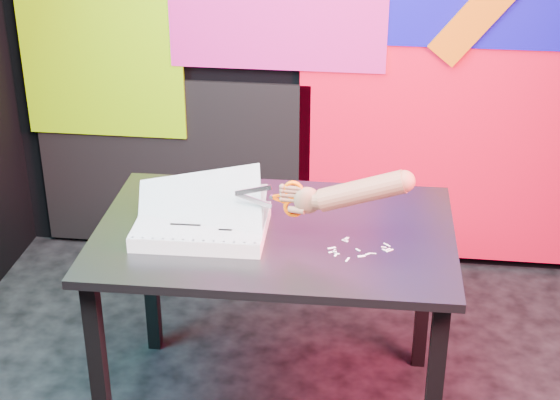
# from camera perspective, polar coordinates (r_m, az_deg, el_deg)

# --- Properties ---
(room) EXTENTS (3.01, 3.01, 2.71)m
(room) POSITION_cam_1_polar(r_m,az_deg,el_deg) (2.30, 1.36, 7.31)
(room) COLOR black
(room) RESTS_ON ground
(backdrop) EXTENTS (2.88, 0.05, 2.08)m
(backdrop) POSITION_cam_1_polar(r_m,az_deg,el_deg) (3.80, 4.53, 8.63)
(backdrop) COLOR red
(backdrop) RESTS_ON ground
(work_table) EXTENTS (1.20, 0.81, 0.75)m
(work_table) POSITION_cam_1_polar(r_m,az_deg,el_deg) (2.89, -0.34, -3.57)
(work_table) COLOR black
(work_table) RESTS_ON ground
(printout_stack) EXTENTS (0.45, 0.32, 0.22)m
(printout_stack) POSITION_cam_1_polar(r_m,az_deg,el_deg) (2.83, -5.22, -1.69)
(printout_stack) COLOR white
(printout_stack) RESTS_ON work_table
(scissors) EXTENTS (0.23, 0.03, 0.13)m
(scissors) POSITION_cam_1_polar(r_m,az_deg,el_deg) (2.72, 0.57, 0.10)
(scissors) COLOR silver
(scissors) RESTS_ON printout_stack
(hand_forearm) EXTENTS (0.41, 0.10, 0.18)m
(hand_forearm) POSITION_cam_1_polar(r_m,az_deg,el_deg) (2.67, 4.85, 0.51)
(hand_forearm) COLOR brown
(hand_forearm) RESTS_ON work_table
(paper_clippings) EXTENTS (0.21, 0.16, 0.00)m
(paper_clippings) POSITION_cam_1_polar(r_m,az_deg,el_deg) (2.74, 5.04, -3.29)
(paper_clippings) COLOR white
(paper_clippings) RESTS_ON work_table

